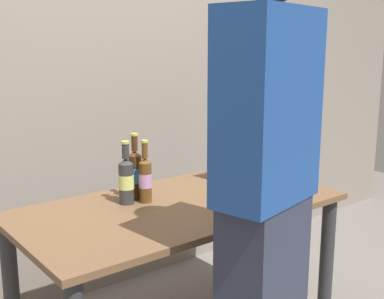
% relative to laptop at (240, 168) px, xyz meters
% --- Properties ---
extents(desk, '(1.54, 0.81, 0.75)m').
position_rel_laptop_xyz_m(desk, '(-0.54, -0.15, -0.18)').
color(desk, brown).
rests_on(desk, ground).
extents(laptop, '(0.33, 0.26, 0.25)m').
position_rel_laptop_xyz_m(laptop, '(0.00, 0.00, 0.00)').
color(laptop, black).
rests_on(laptop, desk).
extents(beer_bottle_dark, '(0.06, 0.06, 0.30)m').
position_rel_laptop_xyz_m(beer_bottle_dark, '(-0.65, -0.04, 0.06)').
color(beer_bottle_dark, brown).
rests_on(beer_bottle_dark, desk).
extents(beer_bottle_green, '(0.07, 0.07, 0.32)m').
position_rel_laptop_xyz_m(beer_bottle_green, '(-0.66, 0.04, 0.07)').
color(beer_bottle_green, '#472B14').
rests_on(beer_bottle_green, desk).
extents(beer_bottle_amber, '(0.07, 0.07, 0.30)m').
position_rel_laptop_xyz_m(beer_bottle_amber, '(-0.74, 0.00, 0.06)').
color(beer_bottle_amber, '#333333').
rests_on(beer_bottle_amber, desk).
extents(person_figure, '(0.44, 0.33, 1.84)m').
position_rel_laptop_xyz_m(person_figure, '(-0.64, -0.79, 0.13)').
color(person_figure, '#2D3347').
rests_on(person_figure, ground).
extents(back_wall, '(6.00, 0.10, 2.60)m').
position_rel_laptop_xyz_m(back_wall, '(-0.54, 0.68, 0.49)').
color(back_wall, gray).
rests_on(back_wall, ground).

